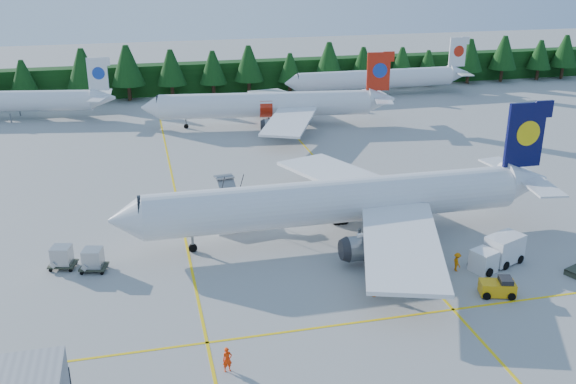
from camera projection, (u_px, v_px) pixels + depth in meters
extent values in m
plane|color=#9E9D98|center=(358.00, 283.00, 56.18)|extent=(320.00, 320.00, 0.00)
cube|color=yellow|center=(179.00, 212.00, 71.30)|extent=(0.25, 120.00, 0.01)
cube|color=yellow|center=(350.00, 196.00, 75.65)|extent=(0.25, 120.00, 0.01)
cube|color=yellow|center=(384.00, 319.00, 50.73)|extent=(80.00, 0.25, 0.01)
cube|color=black|center=(224.00, 77.00, 129.58)|extent=(220.00, 4.00, 6.00)
cylinder|color=silver|center=(335.00, 201.00, 63.56)|extent=(37.36, 4.59, 4.39)
cone|color=silver|center=(126.00, 220.00, 59.27)|extent=(3.10, 4.41, 4.39)
cube|color=#070A38|center=(525.00, 135.00, 65.92)|extent=(4.17, 0.41, 6.81)
cube|color=silver|center=(338.00, 175.00, 72.99)|extent=(11.28, 17.69, 1.25)
cylinder|color=slate|center=(327.00, 198.00, 70.37)|extent=(3.75, 2.33, 2.31)
cube|color=silver|center=(402.00, 244.00, 56.01)|extent=(11.43, 17.70, 1.25)
cylinder|color=slate|center=(366.00, 247.00, 58.79)|extent=(3.75, 2.33, 2.31)
cylinder|color=slate|center=(193.00, 243.00, 61.63)|extent=(0.26, 0.26, 1.87)
cylinder|color=silver|center=(265.00, 105.00, 104.04)|extent=(34.24, 8.22, 4.00)
cone|color=silver|center=(150.00, 107.00, 102.16)|extent=(3.28, 4.32, 4.00)
cube|color=red|center=(378.00, 72.00, 104.14)|extent=(3.81, 0.82, 6.20)
cube|color=silver|center=(279.00, 96.00, 112.45)|extent=(8.71, 15.86, 1.13)
cylinder|color=slate|center=(269.00, 108.00, 110.24)|extent=(3.64, 2.51, 2.10)
cube|color=silver|center=(290.00, 121.00, 96.67)|extent=(11.81, 16.13, 1.13)
cylinder|color=slate|center=(275.00, 126.00, 99.47)|extent=(3.64, 2.51, 2.10)
cylinder|color=slate|center=(186.00, 123.00, 103.70)|extent=(0.24, 0.24, 1.70)
cylinder|color=silver|center=(3.00, 101.00, 108.21)|extent=(30.08, 8.67, 3.52)
cube|color=silver|center=(98.00, 74.00, 107.56)|extent=(3.35, 0.88, 5.46)
cylinder|color=silver|center=(376.00, 79.00, 125.50)|extent=(31.47, 3.87, 3.70)
cone|color=silver|center=(291.00, 83.00, 121.72)|extent=(2.61, 3.71, 3.70)
cube|color=silver|center=(458.00, 52.00, 127.65)|extent=(3.52, 0.34, 5.74)
cylinder|color=slate|center=(317.00, 95.00, 123.77)|extent=(0.22, 0.22, 1.48)
cube|color=silver|center=(237.00, 222.00, 67.01)|extent=(5.08, 3.14, 1.25)
cube|color=slate|center=(231.00, 197.00, 68.27)|extent=(2.43, 4.74, 3.37)
cube|color=slate|center=(224.00, 177.00, 69.70)|extent=(2.22, 1.64, 0.14)
cube|color=white|center=(484.00, 261.00, 57.89)|extent=(2.52, 2.52, 2.03)
cube|color=black|center=(484.00, 256.00, 57.72)|extent=(2.22, 2.33, 0.87)
cube|color=white|center=(504.00, 248.00, 59.31)|extent=(4.03, 3.29, 2.52)
cube|color=#EBA40D|center=(497.00, 288.00, 53.99)|extent=(3.19, 2.28, 1.13)
cube|color=black|center=(506.00, 281.00, 53.71)|extent=(1.36, 1.57, 0.51)
cube|color=#2D3325|center=(63.00, 264.00, 58.62)|extent=(2.71, 2.31, 0.15)
cube|color=#A3A6A8|center=(62.00, 255.00, 58.30)|extent=(1.98, 1.94, 1.66)
cube|color=#2D3325|center=(94.00, 267.00, 58.12)|extent=(2.71, 2.31, 0.15)
cube|color=#A3A6A8|center=(93.00, 258.00, 57.79)|extent=(1.98, 1.94, 1.66)
imported|color=#FF3105|center=(227.00, 360.00, 44.19)|extent=(0.73, 0.53, 1.86)
imported|color=orange|center=(375.00, 288.00, 53.78)|extent=(0.96, 0.86, 1.62)
imported|color=orange|center=(457.00, 262.00, 57.98)|extent=(0.54, 0.76, 1.78)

